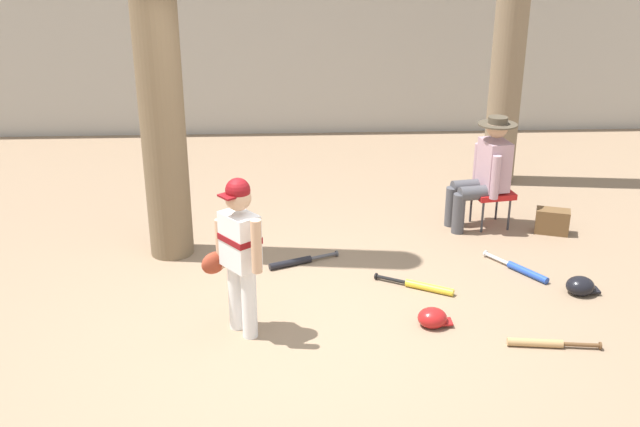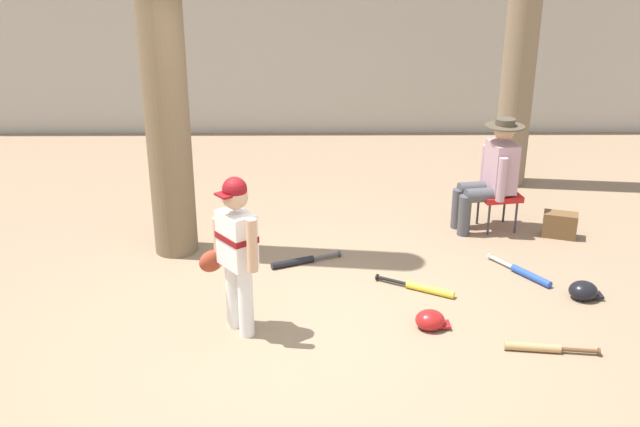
% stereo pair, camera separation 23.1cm
% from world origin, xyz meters
% --- Properties ---
extents(ground_plane, '(60.00, 60.00, 0.00)m').
position_xyz_m(ground_plane, '(0.00, 0.00, 0.00)').
color(ground_plane, '#897056').
extents(concrete_back_wall, '(18.00, 0.36, 2.85)m').
position_xyz_m(concrete_back_wall, '(0.00, 6.04, 1.42)').
color(concrete_back_wall, '#ADA89E').
rests_on(concrete_back_wall, ground).
extents(tree_behind_spectator, '(0.61, 0.61, 5.00)m').
position_xyz_m(tree_behind_spectator, '(2.60, 3.57, 2.19)').
color(tree_behind_spectator, '#7F6B51').
rests_on(tree_behind_spectator, ground).
extents(young_ballplayer, '(0.53, 0.49, 1.31)m').
position_xyz_m(young_ballplayer, '(-0.43, 0.03, 0.74)').
color(young_ballplayer, white).
rests_on(young_ballplayer, ground).
extents(folding_stool, '(0.46, 0.46, 0.41)m').
position_xyz_m(folding_stool, '(2.12, 2.11, 0.36)').
color(folding_stool, red).
rests_on(folding_stool, ground).
extents(seated_spectator, '(0.68, 0.54, 1.20)m').
position_xyz_m(seated_spectator, '(2.02, 2.09, 0.64)').
color(seated_spectator, '#47474C').
rests_on(seated_spectator, ground).
extents(handbag_beside_stool, '(0.38, 0.28, 0.26)m').
position_xyz_m(handbag_beside_stool, '(2.73, 1.88, 0.13)').
color(handbag_beside_stool, brown).
rests_on(handbag_beside_stool, ground).
extents(bat_black_composite, '(0.68, 0.33, 0.07)m').
position_xyz_m(bat_black_composite, '(0.03, 1.24, 0.03)').
color(bat_black_composite, black).
rests_on(bat_black_composite, ground).
extents(bat_wood_tan, '(0.72, 0.15, 0.07)m').
position_xyz_m(bat_wood_tan, '(1.91, -0.31, 0.03)').
color(bat_wood_tan, tan).
rests_on(bat_wood_tan, ground).
extents(bat_yellow_trainer, '(0.68, 0.42, 0.07)m').
position_xyz_m(bat_yellow_trainer, '(1.15, 0.68, 0.03)').
color(bat_yellow_trainer, yellow).
rests_on(bat_yellow_trainer, ground).
extents(bat_blue_youth, '(0.46, 0.65, 0.07)m').
position_xyz_m(bat_blue_youth, '(2.14, 0.96, 0.03)').
color(bat_blue_youth, '#2347AD').
rests_on(bat_blue_youth, ground).
extents(batting_helmet_black, '(0.29, 0.23, 0.17)m').
position_xyz_m(batting_helmet_black, '(2.53, 0.54, 0.07)').
color(batting_helmet_black, black).
rests_on(batting_helmet_black, ground).
extents(batting_helmet_red, '(0.28, 0.22, 0.16)m').
position_xyz_m(batting_helmet_red, '(1.12, 0.05, 0.07)').
color(batting_helmet_red, '#A81919').
rests_on(batting_helmet_red, ground).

